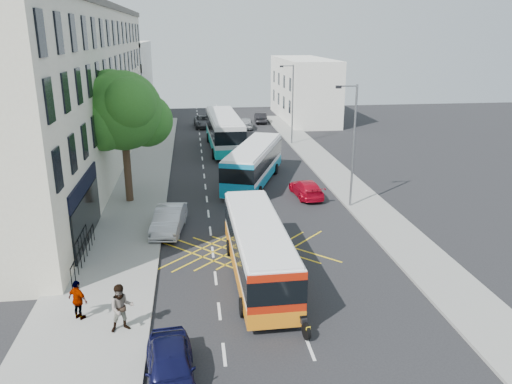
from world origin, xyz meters
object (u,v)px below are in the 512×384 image
object	(u,v)px
bus_mid	(254,163)
pedestrian_far	(78,300)
parked_car_blue	(170,367)
distant_car_grey	(204,122)
street_tree	(123,112)
lamp_near	(352,140)
parked_car_silver	(169,220)
lamp_far	(292,100)
motorbike	(299,308)
bus_far	(224,131)
distant_car_silver	(246,123)
distant_car_dark	(260,118)
pedestrian_near	(122,308)
bus_near	(258,249)
red_hatchback	(306,188)

from	to	relation	value
bus_mid	pedestrian_far	size ratio (longest dim) A/B	6.40
parked_car_blue	distant_car_grey	bearing A→B (deg)	82.39
street_tree	lamp_near	distance (m)	15.10
parked_car_silver	pedestrian_far	xyz separation A→B (m)	(-3.25, -9.36, 0.26)
street_tree	lamp_far	size ratio (longest dim) A/B	1.10
parked_car_silver	motorbike	bearing A→B (deg)	-55.70
distant_car_grey	parked_car_blue	bearing A→B (deg)	-95.83
bus_far	distant_car_silver	bearing A→B (deg)	71.19
street_tree	distant_car_dark	distance (m)	33.88
parked_car_blue	pedestrian_far	size ratio (longest dim) A/B	2.37
pedestrian_near	motorbike	bearing A→B (deg)	-18.58
lamp_near	pedestrian_near	bearing A→B (deg)	-135.12
street_tree	bus_near	size ratio (longest dim) A/B	0.88
parked_car_silver	parked_car_blue	bearing A→B (deg)	-79.86
bus_near	lamp_far	bearing A→B (deg)	75.08
lamp_near	bus_mid	bearing A→B (deg)	130.42
lamp_near	red_hatchback	xyz separation A→B (m)	(-2.30, 2.69, -4.01)
lamp_far	distant_car_silver	xyz separation A→B (m)	(-3.70, 9.64, -3.92)
distant_car_grey	pedestrian_near	xyz separation A→B (m)	(-4.47, -44.51, 0.43)
lamp_near	red_hatchback	distance (m)	5.35
pedestrian_far	pedestrian_near	bearing A→B (deg)	-174.35
pedestrian_far	bus_far	bearing A→B (deg)	-68.99
distant_car_dark	parked_car_blue	bearing A→B (deg)	82.13
motorbike	parked_car_blue	distance (m)	5.62
distant_car_grey	distant_car_dark	bearing A→B (deg)	13.88
lamp_near	distant_car_grey	bearing A→B (deg)	105.54
street_tree	distant_car_dark	xyz separation A→B (m)	(13.37, 30.61, -5.62)
motorbike	lamp_near	bearing A→B (deg)	54.73
motorbike	parked_car_blue	xyz separation A→B (m)	(-4.91, -2.71, -0.25)
street_tree	bus_far	size ratio (longest dim) A/B	0.71
parked_car_blue	pedestrian_near	distance (m)	3.82
bus_mid	distant_car_grey	distance (m)	25.01
red_hatchback	distant_car_grey	distance (m)	29.39
street_tree	distant_car_silver	bearing A→B (deg)	67.57
red_hatchback	distant_car_grey	xyz separation A→B (m)	(-6.42, 28.68, 0.09)
motorbike	pedestrian_far	size ratio (longest dim) A/B	1.31
pedestrian_far	motorbike	bearing A→B (deg)	-155.01
street_tree	pedestrian_far	bearing A→B (deg)	-91.30
street_tree	pedestrian_near	xyz separation A→B (m)	(1.51, -16.11, -5.17)
distant_car_silver	lamp_far	bearing A→B (deg)	115.00
lamp_near	distant_car_dark	size ratio (longest dim) A/B	1.97
bus_mid	distant_car_silver	bearing A→B (deg)	105.43
pedestrian_near	street_tree	bearing A→B (deg)	81.40
distant_car_grey	pedestrian_far	bearing A→B (deg)	-101.07
pedestrian_far	parked_car_blue	bearing A→B (deg)	166.73
lamp_far	lamp_near	bearing A→B (deg)	-90.00
bus_mid	distant_car_dark	xyz separation A→B (m)	(4.26, 27.01, -0.90)
lamp_near	parked_car_blue	distance (m)	20.28
bus_mid	red_hatchback	world-z (taller)	bus_mid
distant_car_grey	lamp_near	bearing A→B (deg)	-77.25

